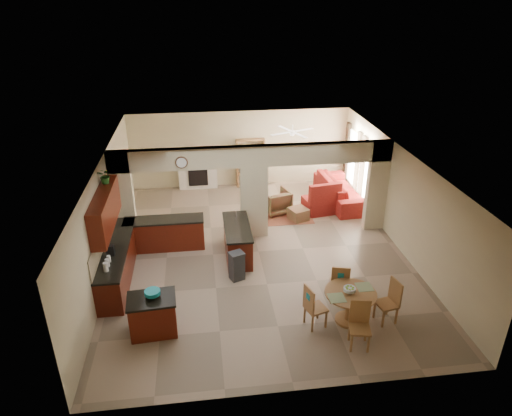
{
  "coord_description": "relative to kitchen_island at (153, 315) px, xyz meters",
  "views": [
    {
      "loc": [
        -1.5,
        -10.98,
        6.69
      ],
      "look_at": [
        -0.03,
        0.3,
        1.22
      ],
      "focal_mm": 32.0,
      "sensor_mm": 36.0,
      "label": 1
    }
  ],
  "objects": [
    {
      "name": "chair_south",
      "position": [
        4.23,
        -0.92,
        0.11
      ],
      "size": [
        0.49,
        0.49,
        1.02
      ],
      "rotation": [
        0.0,
        0.0,
        -0.19
      ],
      "color": "olive",
      "rests_on": "floor"
    },
    {
      "name": "fireplace",
      "position": [
        1.07,
        7.85,
        0.17
      ],
      "size": [
        1.6,
        0.35,
        1.2
      ],
      "color": "beige",
      "rests_on": "floor"
    },
    {
      "name": "chair_east",
      "position": [
        5.15,
        -0.28,
        0.11
      ],
      "size": [
        0.5,
        0.5,
        1.02
      ],
      "rotation": [
        0.0,
        0.0,
        4.93
      ],
      "color": "olive",
      "rests_on": "floor"
    },
    {
      "name": "window_a",
      "position": [
        6.64,
        5.31,
        0.76
      ],
      "size": [
        0.02,
        0.9,
        1.9
      ],
      "primitive_type": "cube",
      "color": "white",
      "rests_on": "wall_right"
    },
    {
      "name": "floor",
      "position": [
        2.67,
        3.01,
        -0.44
      ],
      "size": [
        10.0,
        10.0,
        0.0
      ],
      "primitive_type": "plane",
      "color": "gray",
      "rests_on": "ground"
    },
    {
      "name": "drape_a_right",
      "position": [
        6.6,
        5.91,
        0.76
      ],
      "size": [
        0.1,
        0.28,
        2.3
      ],
      "primitive_type": "cube",
      "color": "#431C1B",
      "rests_on": "wall_right"
    },
    {
      "name": "rug",
      "position": [
        3.87,
        5.11,
        -0.44
      ],
      "size": [
        1.6,
        1.3,
        0.01
      ],
      "primitive_type": "cube",
      "color": "#974837",
      "rests_on": "floor"
    },
    {
      "name": "upper_cabinets",
      "position": [
        -1.15,
        2.21,
        1.48
      ],
      "size": [
        0.35,
        2.4,
        0.9
      ],
      "primitive_type": "cube",
      "color": "#3D1707",
      "rests_on": "wall_left"
    },
    {
      "name": "drape_b_left",
      "position": [
        6.6,
        6.41,
        0.76
      ],
      "size": [
        0.1,
        0.28,
        2.3
      ],
      "primitive_type": "cube",
      "color": "#431C1B",
      "rests_on": "wall_right"
    },
    {
      "name": "wall_left",
      "position": [
        -1.33,
        3.01,
        0.96
      ],
      "size": [
        0.0,
        10.0,
        10.0
      ],
      "primitive_type": "plane",
      "rotation": [
        1.57,
        0.0,
        1.57
      ],
      "color": "tan",
      "rests_on": "floor"
    },
    {
      "name": "trash_can",
      "position": [
        1.95,
        1.75,
        -0.08
      ],
      "size": [
        0.42,
        0.39,
        0.71
      ],
      "primitive_type": "cube",
      "rotation": [
        0.0,
        0.0,
        0.38
      ],
      "color": "#2B2C2E",
      "rests_on": "floor"
    },
    {
      "name": "partition_header",
      "position": [
        2.67,
        4.01,
        2.06
      ],
      "size": [
        8.0,
        0.25,
        0.6
      ],
      "primitive_type": "cube",
      "color": "tan",
      "rests_on": "partition_center_pier"
    },
    {
      "name": "peninsula",
      "position": [
        2.07,
        2.9,
        0.02
      ],
      "size": [
        0.7,
        1.85,
        0.91
      ],
      "color": "#3D1707",
      "rests_on": "floor"
    },
    {
      "name": "partition_right_pier",
      "position": [
        6.37,
        4.01,
        0.96
      ],
      "size": [
        0.6,
        0.25,
        2.8
      ],
      "primitive_type": "cube",
      "color": "tan",
      "rests_on": "floor"
    },
    {
      "name": "kitchen_island",
      "position": [
        0.0,
        0.0,
        0.0
      ],
      "size": [
        1.06,
        0.79,
        0.87
      ],
      "rotation": [
        0.0,
        0.0,
        0.07
      ],
      "color": "#3D1707",
      "rests_on": "floor"
    },
    {
      "name": "glazed_door",
      "position": [
        6.64,
        6.16,
        0.61
      ],
      "size": [
        0.02,
        0.7,
        2.1
      ],
      "primitive_type": "cube",
      "color": "white",
      "rests_on": "wall_right"
    },
    {
      "name": "fruit_bowl",
      "position": [
        4.22,
        -0.21,
        0.4
      ],
      "size": [
        0.27,
        0.27,
        0.14
      ],
      "primitive_type": "cylinder",
      "color": "#69A824",
      "rests_on": "dining_table"
    },
    {
      "name": "drape_a_left",
      "position": [
        6.6,
        4.71,
        0.76
      ],
      "size": [
        0.1,
        0.28,
        2.3
      ],
      "primitive_type": "cube",
      "color": "#431C1B",
      "rests_on": "wall_right"
    },
    {
      "name": "ceiling",
      "position": [
        2.67,
        3.01,
        2.36
      ],
      "size": [
        10.0,
        10.0,
        0.0
      ],
      "primitive_type": "plane",
      "rotation": [
        3.14,
        0.0,
        0.0
      ],
      "color": "white",
      "rests_on": "wall_back"
    },
    {
      "name": "chair_north",
      "position": [
        4.23,
        0.5,
        0.11
      ],
      "size": [
        0.51,
        0.51,
        1.02
      ],
      "rotation": [
        0.0,
        0.0,
        2.9
      ],
      "color": "olive",
      "rests_on": "floor"
    },
    {
      "name": "dining_table",
      "position": [
        4.25,
        -0.2,
        0.07
      ],
      "size": [
        1.13,
        1.13,
        0.77
      ],
      "color": "olive",
      "rests_on": "floor"
    },
    {
      "name": "chair_west",
      "position": [
        3.41,
        -0.26,
        0.11
      ],
      "size": [
        0.52,
        0.52,
        1.02
      ],
      "rotation": [
        0.0,
        0.0,
        1.86
      ],
      "color": "olive",
      "rests_on": "floor"
    },
    {
      "name": "plant",
      "position": [
        -1.15,
        2.82,
        2.13
      ],
      "size": [
        0.44,
        0.41,
        0.39
      ],
      "primitive_type": "imported",
      "rotation": [
        0.0,
        0.0,
        -0.36
      ],
      "color": "#155015",
      "rests_on": "upper_cabinets"
    },
    {
      "name": "drape_b_right",
      "position": [
        6.6,
        7.61,
        0.76
      ],
      "size": [
        0.1,
        0.28,
        2.3
      ],
      "primitive_type": "cube",
      "color": "#431C1B",
      "rests_on": "wall_right"
    },
    {
      "name": "wall_right",
      "position": [
        6.67,
        3.01,
        0.96
      ],
      "size": [
        0.0,
        10.0,
        10.0
      ],
      "primitive_type": "plane",
      "rotation": [
        1.57,
        0.0,
        -1.57
      ],
      "color": "tan",
      "rests_on": "floor"
    },
    {
      "name": "armchair",
      "position": [
        3.58,
        5.45,
        -0.05
      ],
      "size": [
        1.04,
        1.06,
        0.78
      ],
      "primitive_type": "imported",
      "rotation": [
        0.0,
        0.0,
        3.43
      ],
      "color": "maroon",
      "rests_on": "floor"
    },
    {
      "name": "kitchen_counter",
      "position": [
        -0.59,
        2.77,
        0.02
      ],
      "size": [
        2.52,
        3.29,
        1.48
      ],
      "color": "#3D1707",
      "rests_on": "floor"
    },
    {
      "name": "wall_front",
      "position": [
        2.67,
        -1.99,
        0.96
      ],
      "size": [
        8.0,
        0.0,
        8.0
      ],
      "primitive_type": "plane",
      "rotation": [
        -1.57,
        0.0,
        0.0
      ],
      "color": "tan",
      "rests_on": "floor"
    },
    {
      "name": "wall_clock",
      "position": [
        0.67,
        3.86,
        2.01
      ],
      "size": [
        0.34,
        0.03,
        0.34
      ],
      "primitive_type": "cylinder",
      "rotation": [
        1.57,
        0.0,
        0.0
      ],
      "color": "#512E1B",
      "rests_on": "partition_header"
    },
    {
      "name": "ceiling_fan",
      "position": [
        4.17,
        6.01,
        2.12
      ],
      "size": [
        1.0,
        1.0,
        0.1
      ],
      "primitive_type": "cylinder",
      "color": "white",
      "rests_on": "ceiling"
    },
    {
      "name": "teal_bowl",
      "position": [
        0.04,
        0.05,
        0.51
      ],
      "size": [
        0.33,
        0.33,
        0.16
      ],
      "primitive_type": "cylinder",
      "color": "teal",
      "rests_on": "kitchen_island"
    },
    {
      "name": "shelving_unit",
      "position": [
        3.02,
        7.83,
        0.46
      ],
      "size": [
        1.0,
        0.32,
        1.8
      ],
      "primitive_type": "cube",
      "color": "olive",
      "rests_on": "floor"
    },
    {
      "name": "ottoman",
      "position": [
        4.2,
        4.82,
        -0.25
      ],
      "size": [
        0.7,
        0.7,
        0.39
      ],
      "primitive_type": "cube",
      "rotation": [
        0.0,
        0.0,
        0.38
      ],
      "color": "maroon",
      "rests_on": "floor"
    },
    {
      "name": "partition_left_pier",
      "position": [
        -1.03,
        4.01,
        0.96
      ],
      "size": [
        0.6,
        0.25,
        2.8
      ],
      "primitive_type": "cube",
      "color": "tan",
      "rests_on": "floor"
    },
    {
      "name": "sofa",
      "position": [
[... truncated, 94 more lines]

